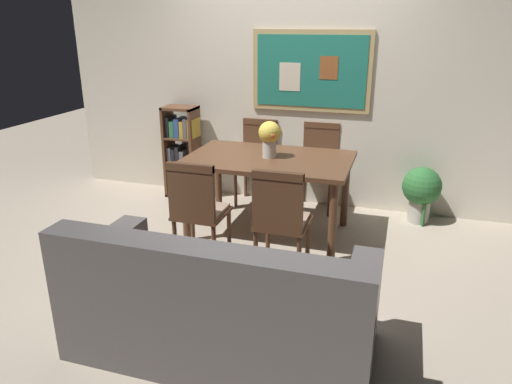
# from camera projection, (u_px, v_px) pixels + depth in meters

# --- Properties ---
(ground_plane) EXTENTS (12.00, 12.00, 0.00)m
(ground_plane) POSITION_uv_depth(u_px,v_px,m) (253.00, 251.00, 4.21)
(ground_plane) COLOR tan
(wall_back_with_painting) EXTENTS (5.20, 0.14, 2.60)m
(wall_back_with_painting) POSITION_uv_depth(u_px,v_px,m) (293.00, 83.00, 5.01)
(wall_back_with_painting) COLOR beige
(wall_back_with_painting) RESTS_ON ground_plane
(dining_table) EXTENTS (1.49, 0.96, 0.75)m
(dining_table) POSITION_uv_depth(u_px,v_px,m) (269.00, 167.00, 4.35)
(dining_table) COLOR brown
(dining_table) RESTS_ON ground_plane
(dining_chair_near_right) EXTENTS (0.40, 0.41, 0.91)m
(dining_chair_near_right) POSITION_uv_depth(u_px,v_px,m) (281.00, 215.00, 3.59)
(dining_chair_near_right) COLOR brown
(dining_chair_near_right) RESTS_ON ground_plane
(dining_chair_near_left) EXTENTS (0.40, 0.41, 0.91)m
(dining_chair_near_left) POSITION_uv_depth(u_px,v_px,m) (197.00, 205.00, 3.78)
(dining_chair_near_left) COLOR brown
(dining_chair_near_left) RESTS_ON ground_plane
(dining_chair_far_right) EXTENTS (0.40, 0.41, 0.91)m
(dining_chair_far_right) POSITION_uv_depth(u_px,v_px,m) (319.00, 159.00, 5.05)
(dining_chair_far_right) COLOR brown
(dining_chair_far_right) RESTS_ON ground_plane
(dining_chair_far_left) EXTENTS (0.40, 0.41, 0.91)m
(dining_chair_far_left) POSITION_uv_depth(u_px,v_px,m) (257.00, 154.00, 5.22)
(dining_chair_far_left) COLOR brown
(dining_chair_far_left) RESTS_ON ground_plane
(leather_couch) EXTENTS (1.80, 0.84, 0.84)m
(leather_couch) POSITION_uv_depth(u_px,v_px,m) (219.00, 309.00, 2.82)
(leather_couch) COLOR #514C4C
(leather_couch) RESTS_ON ground_plane
(bookshelf) EXTENTS (0.37, 0.28, 1.03)m
(bookshelf) POSITION_uv_depth(u_px,v_px,m) (182.00, 152.00, 5.39)
(bookshelf) COLOR brown
(bookshelf) RESTS_ON ground_plane
(potted_ivy) EXTENTS (0.38, 0.38, 0.60)m
(potted_ivy) POSITION_uv_depth(u_px,v_px,m) (421.00, 190.00, 4.72)
(potted_ivy) COLOR #B2ADA3
(potted_ivy) RESTS_ON ground_plane
(flower_vase) EXTENTS (0.20, 0.21, 0.33)m
(flower_vase) POSITION_uv_depth(u_px,v_px,m) (270.00, 136.00, 4.26)
(flower_vase) COLOR beige
(flower_vase) RESTS_ON dining_table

